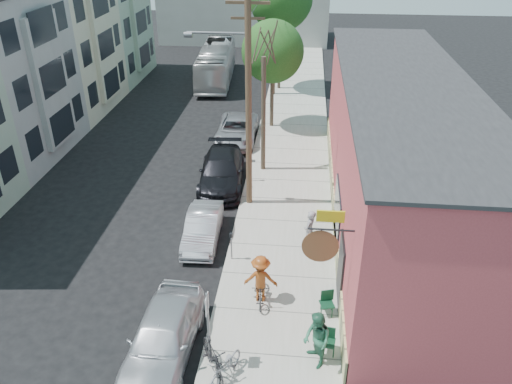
# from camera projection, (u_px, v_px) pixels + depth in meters

# --- Properties ---
(ground) EXTENTS (120.00, 120.00, 0.00)m
(ground) POSITION_uv_depth(u_px,v_px,m) (173.00, 272.00, 19.82)
(ground) COLOR black
(sidewalk) EXTENTS (4.50, 58.00, 0.15)m
(sidewalk) POSITION_uv_depth(u_px,v_px,m) (290.00, 157.00, 28.96)
(sidewalk) COLOR #ABAB9E
(sidewalk) RESTS_ON ground
(cafe_building) EXTENTS (6.60, 20.20, 6.61)m
(cafe_building) POSITION_uv_depth(u_px,v_px,m) (396.00, 153.00, 21.76)
(cafe_building) COLOR #B34249
(cafe_building) RESTS_ON ground
(apartment_row) EXTENTS (6.30, 32.00, 9.00)m
(apartment_row) POSITION_uv_depth(u_px,v_px,m) (34.00, 61.00, 30.80)
(apartment_row) COLOR #94AA90
(apartment_row) RESTS_ON ground
(sign_post) EXTENTS (0.07, 0.45, 2.80)m
(sign_post) POSITION_uv_depth(u_px,v_px,m) (208.00, 323.00, 14.80)
(sign_post) COLOR slate
(sign_post) RESTS_ON sidewalk
(parking_meter_near) EXTENTS (0.14, 0.14, 1.24)m
(parking_meter_near) POSITION_uv_depth(u_px,v_px,m) (231.00, 242.00, 19.92)
(parking_meter_near) COLOR slate
(parking_meter_near) RESTS_ON sidewalk
(parking_meter_far) EXTENTS (0.14, 0.14, 1.24)m
(parking_meter_far) POSITION_uv_depth(u_px,v_px,m) (250.00, 166.00, 25.88)
(parking_meter_far) COLOR slate
(parking_meter_far) RESTS_ON sidewalk
(utility_pole_near) EXTENTS (3.57, 0.28, 10.00)m
(utility_pole_near) POSITION_uv_depth(u_px,v_px,m) (247.00, 98.00, 21.77)
(utility_pole_near) COLOR #503A28
(utility_pole_near) RESTS_ON sidewalk
(utility_pole_far) EXTENTS (1.80, 0.28, 10.00)m
(utility_pole_far) POSITION_uv_depth(u_px,v_px,m) (274.00, 25.00, 36.40)
(utility_pole_far) COLOR #503A28
(utility_pole_far) RESTS_ON sidewalk
(tree_bare) EXTENTS (0.24, 0.24, 6.15)m
(tree_bare) POSITION_uv_depth(u_px,v_px,m) (263.00, 116.00, 26.01)
(tree_bare) COLOR #44392C
(tree_bare) RESTS_ON sidewalk
(tree_leafy_mid) EXTENTS (3.87, 3.87, 6.80)m
(tree_leafy_mid) POSITION_uv_depth(u_px,v_px,m) (273.00, 52.00, 30.75)
(tree_leafy_mid) COLOR #44392C
(tree_leafy_mid) RESTS_ON sidewalk
(patio_chair_a) EXTENTS (0.62, 0.62, 0.88)m
(patio_chair_a) POSITION_uv_depth(u_px,v_px,m) (327.00, 304.00, 17.33)
(patio_chair_a) COLOR #0F3722
(patio_chair_a) RESTS_ON sidewalk
(patio_chair_b) EXTENTS (0.57, 0.57, 0.88)m
(patio_chair_b) POSITION_uv_depth(u_px,v_px,m) (328.00, 342.00, 15.78)
(patio_chair_b) COLOR #0F3722
(patio_chair_b) RESTS_ON sidewalk
(patron_grey) EXTENTS (0.65, 0.79, 1.86)m
(patron_grey) POSITION_uv_depth(u_px,v_px,m) (309.00, 231.00, 20.42)
(patron_grey) COLOR gray
(patron_grey) RESTS_ON sidewalk
(patron_green) EXTENTS (1.07, 1.18, 1.96)m
(patron_green) POSITION_uv_depth(u_px,v_px,m) (317.00, 340.00, 15.14)
(patron_green) COLOR #2A694B
(patron_green) RESTS_ON sidewalk
(cyclist) EXTENTS (1.22, 0.71, 1.87)m
(cyclist) POSITION_uv_depth(u_px,v_px,m) (261.00, 279.00, 17.75)
(cyclist) COLOR #8C3F14
(cyclist) RESTS_ON sidewalk
(cyclist_bike) EXTENTS (0.76, 1.79, 0.92)m
(cyclist_bike) POSITION_uv_depth(u_px,v_px,m) (261.00, 289.00, 17.98)
(cyclist_bike) COLOR black
(cyclist_bike) RESTS_ON sidewalk
(parked_bike_a) EXTENTS (1.38, 1.94, 1.15)m
(parked_bike_a) POSITION_uv_depth(u_px,v_px,m) (213.00, 357.00, 15.07)
(parked_bike_a) COLOR black
(parked_bike_a) RESTS_ON sidewalk
(parked_bike_b) EXTENTS (1.25, 1.80, 0.90)m
(parked_bike_b) POSITION_uv_depth(u_px,v_px,m) (225.00, 368.00, 14.89)
(parked_bike_b) COLOR slate
(parked_bike_b) RESTS_ON sidewalk
(car_0) EXTENTS (2.06, 4.82, 1.62)m
(car_0) POSITION_uv_depth(u_px,v_px,m) (163.00, 336.00, 15.72)
(car_0) COLOR #B9BBC1
(car_0) RESTS_ON ground
(car_1) EXTENTS (1.54, 3.98, 1.29)m
(car_1) POSITION_uv_depth(u_px,v_px,m) (203.00, 228.00, 21.43)
(car_1) COLOR #B7B7BF
(car_1) RESTS_ON ground
(car_2) EXTENTS (2.63, 5.59, 1.58)m
(car_2) POSITION_uv_depth(u_px,v_px,m) (222.00, 171.00, 25.85)
(car_2) COLOR black
(car_2) RESTS_ON ground
(car_3) EXTENTS (2.50, 5.22, 1.44)m
(car_3) POSITION_uv_depth(u_px,v_px,m) (237.00, 130.00, 30.92)
(car_3) COLOR #9E9EA5
(car_3) RESTS_ON ground
(bus) EXTENTS (3.20, 10.71, 2.94)m
(bus) POSITION_uv_depth(u_px,v_px,m) (216.00, 63.00, 41.77)
(bus) COLOR silver
(bus) RESTS_ON ground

